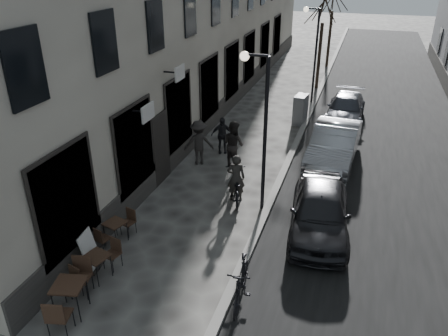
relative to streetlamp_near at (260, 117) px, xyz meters
The scene contains 19 objects.
road 11.23m from the streetlamp_near, 68.09° to the left, with size 7.30×60.00×0.00m, color black.
kerb 10.48m from the streetlamp_near, 87.87° to the left, with size 0.25×60.00×0.12m, color slate.
streetlamp_near is the anchor object (origin of this frame).
streetlamp_far 12.00m from the streetlamp_near, 90.00° to the left, with size 0.90×0.28×5.09m.
tree_near 15.08m from the streetlamp_near, 89.72° to the left, with size 2.40×2.40×5.70m.
bistro_set_a 7.13m from the streetlamp_near, 116.56° to the right, with size 0.85×1.76×1.01m.
bistro_set_b 6.22m from the streetlamp_near, 123.07° to the right, with size 0.72×1.47×0.84m.
bistro_set_c 5.40m from the streetlamp_near, 137.56° to the right, with size 0.72×1.39×0.79m.
sign_board 6.20m from the streetlamp_near, 128.31° to the right, with size 0.44×0.67×1.09m.
utility_cabinet 8.74m from the streetlamp_near, 89.49° to the left, with size 0.52×0.95×1.43m, color slate.
bicycle 2.78m from the streetlamp_near, 161.27° to the left, with size 0.68×1.94×1.02m, color black.
cyclist_rider 2.48m from the streetlamp_near, 161.27° to the left, with size 0.61×0.40×1.67m, color #282623.
pedestrian_near 3.89m from the streetlamp_near, 121.01° to the left, with size 0.92×0.71×1.89m, color black.
pedestrian_mid 4.57m from the streetlamp_near, 139.51° to the left, with size 1.16×0.67×1.80m, color #282523.
pedestrian_far 5.16m from the streetlamp_near, 122.78° to the left, with size 0.92×0.38×1.56m, color black.
car_near 3.30m from the streetlamp_near, 19.65° to the right, with size 1.71×4.26×1.45m, color black.
car_mid 5.29m from the streetlamp_near, 64.24° to the left, with size 1.66×4.76×1.57m, color #9DA0A6.
car_far 10.08m from the streetlamp_near, 77.19° to the left, with size 1.74×4.28×1.24m, color #3A3D45.
moped 5.08m from the streetlamp_near, 81.06° to the right, with size 0.53×1.86×1.12m, color black.
Camera 1 is at (2.62, -6.17, 7.62)m, focal length 35.00 mm.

